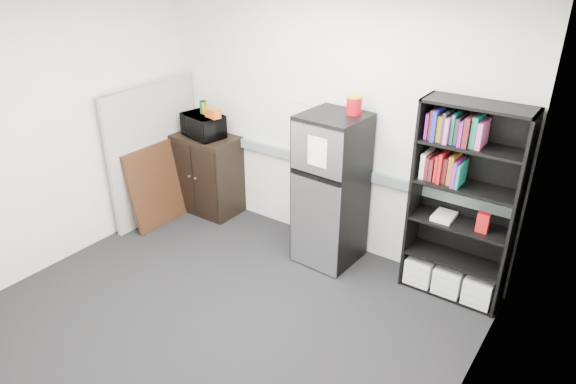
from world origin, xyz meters
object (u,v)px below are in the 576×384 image
object	(u,v)px
bookshelf	(463,207)
microwave	(203,126)
refrigerator	(331,190)
cubicle_partition	(155,152)
cabinet	(207,174)

from	to	relation	value
bookshelf	microwave	bearing A→B (deg)	-178.48
microwave	refrigerator	size ratio (longest dim) A/B	0.31
cubicle_partition	microwave	size ratio (longest dim) A/B	3.33
cabinet	microwave	xyz separation A→B (m)	(0.00, -0.02, 0.62)
cubicle_partition	microwave	bearing A→B (deg)	45.36
cubicle_partition	microwave	xyz separation A→B (m)	(0.40, 0.40, 0.29)
bookshelf	refrigerator	distance (m)	1.28
cubicle_partition	refrigerator	xyz separation A→B (m)	(2.17, 0.34, -0.03)
cabinet	microwave	size ratio (longest dim) A/B	1.98
cabinet	bookshelf	bearing A→B (deg)	1.22
bookshelf	refrigerator	bearing A→B (deg)	-173.46
cubicle_partition	refrigerator	distance (m)	2.19
bookshelf	refrigerator	size ratio (longest dim) A/B	1.18
cubicle_partition	microwave	world-z (taller)	cubicle_partition
bookshelf	cubicle_partition	xyz separation A→B (m)	(-3.43, -0.49, -0.10)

